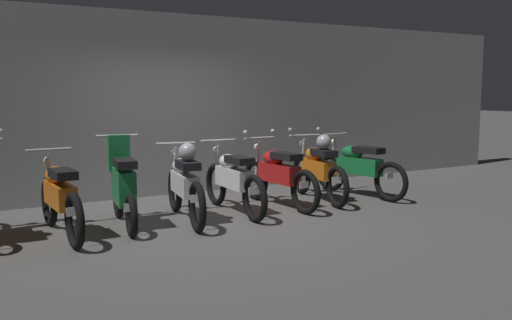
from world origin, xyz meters
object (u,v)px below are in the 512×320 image
at_px(motorbike_slot_2, 123,187).
at_px(motorbike_slot_3, 185,183).
at_px(motorbike_slot_6, 318,168).
at_px(motorbike_slot_1, 60,197).
at_px(motorbike_slot_7, 358,167).
at_px(motorbike_slot_5, 278,174).
at_px(motorbike_slot_4, 233,179).

bearing_deg(motorbike_slot_2, motorbike_slot_3, -9.06).
relative_size(motorbike_slot_2, motorbike_slot_6, 0.87).
bearing_deg(motorbike_slot_1, motorbike_slot_6, 3.94).
bearing_deg(motorbike_slot_3, motorbike_slot_1, 179.64).
xyz_separation_m(motorbike_slot_3, motorbike_slot_7, (3.23, 0.26, -0.04)).
bearing_deg(motorbike_slot_2, motorbike_slot_7, 1.82).
xyz_separation_m(motorbike_slot_1, motorbike_slot_2, (0.82, 0.12, 0.03)).
xyz_separation_m(motorbike_slot_1, motorbike_slot_5, (3.24, 0.20, 0.00)).
relative_size(motorbike_slot_1, motorbike_slot_4, 1.00).
height_order(motorbike_slot_4, motorbike_slot_6, motorbike_slot_6).
bearing_deg(motorbike_slot_7, motorbike_slot_1, -177.09).
relative_size(motorbike_slot_4, motorbike_slot_6, 1.01).
height_order(motorbike_slot_5, motorbike_slot_7, motorbike_slot_5).
distance_m(motorbike_slot_6, motorbike_slot_7, 0.81).
height_order(motorbike_slot_1, motorbike_slot_4, same).
distance_m(motorbike_slot_4, motorbike_slot_6, 1.63).
bearing_deg(motorbike_slot_4, motorbike_slot_1, -176.93).
distance_m(motorbike_slot_1, motorbike_slot_5, 3.25).
xyz_separation_m(motorbike_slot_5, motorbike_slot_7, (1.62, 0.05, -0.00)).
height_order(motorbike_slot_3, motorbike_slot_6, motorbike_slot_6).
distance_m(motorbike_slot_1, motorbike_slot_2, 0.83).
bearing_deg(motorbike_slot_5, motorbike_slot_3, -172.67).
distance_m(motorbike_slot_2, motorbike_slot_5, 2.42).
bearing_deg(motorbike_slot_2, motorbike_slot_4, 0.43).
bearing_deg(motorbike_slot_4, motorbike_slot_6, 5.23).
bearing_deg(motorbike_slot_6, motorbike_slot_2, -177.16).
bearing_deg(motorbike_slot_7, motorbike_slot_2, -178.18).
relative_size(motorbike_slot_4, motorbike_slot_5, 1.00).
distance_m(motorbike_slot_5, motorbike_slot_7, 1.62).
distance_m(motorbike_slot_1, motorbike_slot_3, 1.62).
xyz_separation_m(motorbike_slot_3, motorbike_slot_4, (0.81, 0.14, -0.04)).
bearing_deg(motorbike_slot_4, motorbike_slot_5, 4.77).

